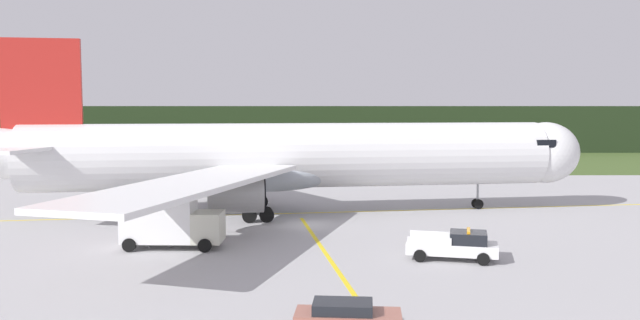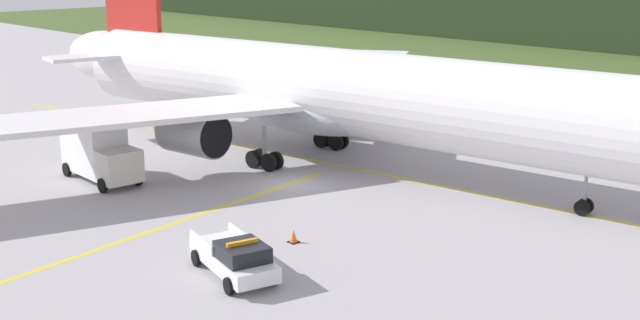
# 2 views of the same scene
# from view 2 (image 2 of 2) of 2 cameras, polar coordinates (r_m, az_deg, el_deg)

# --- Properties ---
(ground) EXTENTS (320.00, 320.00, 0.00)m
(ground) POSITION_cam_2_polar(r_m,az_deg,el_deg) (50.07, -1.97, -1.79)
(ground) COLOR #A4A2A4
(taxiway_centerline_main) EXTENTS (71.92, 10.45, 0.01)m
(taxiway_centerline_main) POSITION_cam_2_polar(r_m,az_deg,el_deg) (54.67, 1.16, -0.36)
(taxiway_centerline_main) COLOR yellow
(taxiway_centerline_main) RESTS_ON ground
(taxiway_centerline_spur) EXTENTS (4.98, 33.19, 0.01)m
(taxiway_centerline_spur) POSITION_cam_2_polar(r_m,az_deg,el_deg) (41.36, -14.58, -5.86)
(taxiway_centerline_spur) COLOR yellow
(taxiway_centerline_spur) RESTS_ON ground
(airliner) EXTENTS (56.03, 50.97, 15.02)m
(airliner) POSITION_cam_2_polar(r_m,az_deg,el_deg) (54.01, 0.61, 4.86)
(airliner) COLOR silver
(airliner) RESTS_ON ground
(ops_pickup_truck) EXTENTS (5.83, 3.35, 1.94)m
(ops_pickup_truck) POSITION_cam_2_polar(r_m,az_deg,el_deg) (36.16, -6.07, -6.94)
(ops_pickup_truck) COLOR white
(ops_pickup_truck) RESTS_ON ground
(catering_truck) EXTENTS (6.67, 2.86, 3.82)m
(catering_truck) POSITION_cam_2_polar(r_m,az_deg,el_deg) (52.51, -15.52, 0.61)
(catering_truck) COLOR beige
(catering_truck) RESTS_ON ground
(apron_cone) EXTENTS (0.52, 0.52, 0.65)m
(apron_cone) POSITION_cam_2_polar(r_m,az_deg,el_deg) (40.25, -1.90, -5.47)
(apron_cone) COLOR black
(apron_cone) RESTS_ON ground
(taxiway_edge_light_west) EXTENTS (0.12, 0.12, 0.50)m
(taxiway_edge_light_west) POSITION_cam_2_polar(r_m,az_deg,el_deg) (67.03, -20.40, 1.76)
(taxiway_edge_light_west) COLOR yellow
(taxiway_edge_light_west) RESTS_ON ground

